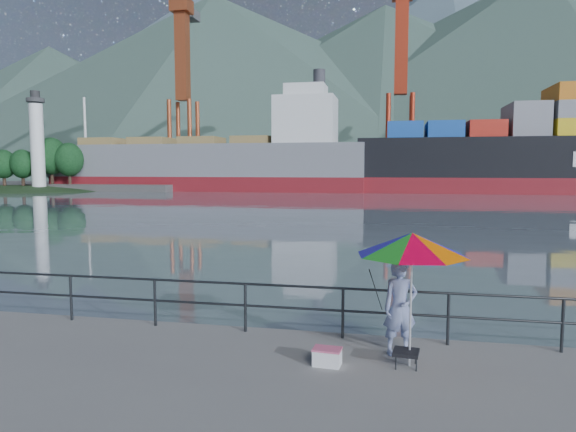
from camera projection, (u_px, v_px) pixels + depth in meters
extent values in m
cube|color=slate|center=(377.00, 181.00, 135.94)|extent=(500.00, 280.00, 0.00)
cube|color=#514F4C|center=(425.00, 186.00, 97.86)|extent=(200.00, 40.00, 0.40)
cylinder|color=#2D3033|center=(199.00, 282.00, 10.68)|extent=(22.00, 0.05, 0.05)
cylinder|color=#2D3033|center=(199.00, 303.00, 10.72)|extent=(22.00, 0.05, 0.05)
cube|color=#2D3033|center=(199.00, 305.00, 10.72)|extent=(22.00, 0.06, 1.00)
cone|color=#385147|center=(51.00, 111.00, 219.69)|extent=(228.80, 228.80, 55.00)
cone|color=#385147|center=(214.00, 86.00, 214.62)|extent=(312.00, 312.00, 75.00)
cone|color=#385147|center=(384.00, 91.00, 205.93)|extent=(282.88, 282.88, 68.00)
cone|color=#385147|center=(542.00, 73.00, 198.34)|extent=(332.80, 332.80, 80.00)
ellipsoid|color=#263F1E|center=(10.00, 189.00, 80.52)|extent=(48.00, 26.40, 8.40)
cylinder|color=white|center=(37.00, 147.00, 77.74)|extent=(2.00, 2.00, 13.00)
cylinder|color=#2D2D2D|center=(35.00, 97.00, 77.04)|extent=(1.80, 1.80, 2.00)
cube|color=gray|center=(426.00, 165.00, 96.52)|extent=(6.00, 2.40, 7.80)
cube|color=yellow|center=(462.00, 172.00, 95.35)|extent=(6.00, 2.40, 5.20)
cube|color=#194CA5|center=(499.00, 172.00, 94.06)|extent=(6.00, 2.40, 5.20)
cube|color=#267F3F|center=(537.00, 165.00, 92.65)|extent=(6.00, 2.40, 7.80)
cube|color=yellow|center=(576.00, 165.00, 91.36)|extent=(6.00, 2.40, 7.80)
cube|color=orange|center=(424.00, 172.00, 99.57)|extent=(6.00, 2.40, 5.20)
cube|color=orange|center=(460.00, 165.00, 98.16)|extent=(6.00, 2.40, 7.80)
cube|color=yellow|center=(496.00, 165.00, 96.87)|extent=(6.00, 2.40, 7.80)
cube|color=#194CA5|center=(533.00, 165.00, 95.58)|extent=(6.00, 2.40, 7.80)
cube|color=red|center=(570.00, 179.00, 94.53)|extent=(6.00, 2.40, 2.60)
imported|color=navy|center=(400.00, 308.00, 9.21)|extent=(0.73, 0.59, 1.72)
cylinder|color=white|center=(411.00, 306.00, 8.65)|extent=(0.04, 0.04, 2.10)
cone|color=#1E9121|center=(412.00, 244.00, 8.55)|extent=(2.28, 2.28, 0.39)
cube|color=black|center=(406.00, 352.00, 8.68)|extent=(0.47, 0.47, 0.06)
cube|color=#2D3033|center=(406.00, 360.00, 8.69)|extent=(0.36, 0.36, 0.22)
cube|color=silver|center=(327.00, 358.00, 8.76)|extent=(0.49, 0.35, 0.27)
cylinder|color=black|center=(375.00, 335.00, 10.37)|extent=(0.24, 1.75, 1.24)
cube|color=maroon|center=(206.00, 184.00, 81.80)|extent=(50.28, 8.70, 2.50)
cube|color=slate|center=(206.00, 161.00, 81.45)|extent=(50.28, 8.70, 5.00)
cube|color=silver|center=(306.00, 121.00, 77.69)|extent=(9.00, 7.31, 7.00)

